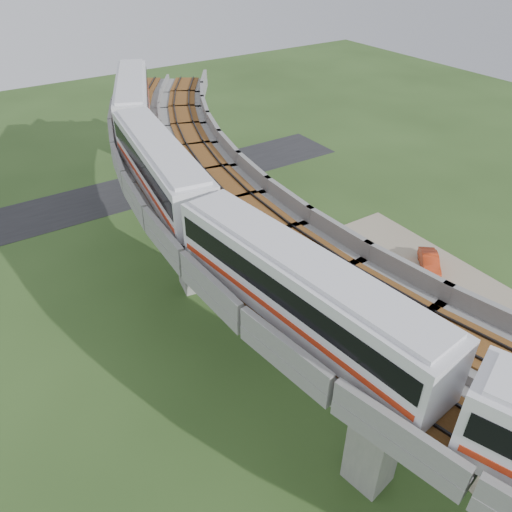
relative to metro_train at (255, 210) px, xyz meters
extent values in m
plane|color=#2C481D|center=(-0.35, -0.09, -12.31)|extent=(160.00, 160.00, 0.00)
cube|color=gray|center=(13.65, -2.09, -12.29)|extent=(18.00, 26.00, 0.04)
cube|color=#232326|center=(-0.35, 29.91, -12.29)|extent=(60.00, 8.00, 0.03)
cube|color=#99968E|center=(8.77, 31.71, -8.11)|extent=(2.86, 2.93, 8.40)
cube|color=#99968E|center=(8.77, 31.71, -3.31)|extent=(7.21, 5.74, 1.20)
cube|color=#99968E|center=(0.56, 10.33, -8.11)|extent=(2.35, 2.51, 8.40)
cube|color=#99968E|center=(0.56, 10.33, -3.31)|extent=(7.31, 3.58, 1.20)
cube|color=#99968E|center=(0.56, -10.50, -8.11)|extent=(2.35, 2.51, 8.40)
cube|color=#99968E|center=(0.56, -10.50, -3.31)|extent=(7.31, 3.58, 1.20)
cube|color=gray|center=(5.84, 26.45, -2.31)|extent=(16.42, 20.91, 0.80)
cube|color=gray|center=(1.98, 28.35, -1.41)|extent=(8.66, 17.08, 1.00)
cube|color=gray|center=(9.70, 24.55, -1.41)|extent=(8.66, 17.08, 1.00)
cube|color=brown|center=(3.87, 27.43, -1.85)|extent=(10.68, 18.08, 0.12)
cube|color=black|center=(3.87, 27.43, -1.73)|extent=(9.69, 17.59, 0.12)
cube|color=brown|center=(7.81, 25.48, -1.85)|extent=(10.68, 18.08, 0.12)
cube|color=black|center=(7.81, 25.48, -1.73)|extent=(9.69, 17.59, 0.12)
cube|color=gray|center=(0.35, 9.04, -2.31)|extent=(11.77, 20.03, 0.80)
cube|color=gray|center=(-3.90, 9.70, -1.41)|extent=(3.22, 18.71, 1.00)
cube|color=gray|center=(4.60, 8.39, -1.41)|extent=(3.22, 18.71, 1.00)
cube|color=brown|center=(-1.82, 9.38, -1.85)|extent=(5.44, 19.05, 0.12)
cube|color=black|center=(-1.82, 9.38, -1.73)|extent=(4.35, 18.88, 0.12)
cube|color=brown|center=(2.53, 8.71, -1.85)|extent=(5.44, 19.05, 0.12)
cube|color=black|center=(2.53, 8.71, -1.73)|extent=(4.35, 18.88, 0.12)
cube|color=gray|center=(0.35, -9.21, -2.31)|extent=(11.77, 20.03, 0.80)
cube|color=gray|center=(-3.90, -9.87, -1.41)|extent=(3.22, 18.71, 1.00)
cube|color=gray|center=(4.60, -8.56, -1.41)|extent=(3.22, 18.71, 1.00)
cube|color=brown|center=(-1.82, -9.55, -1.85)|extent=(5.44, 19.05, 0.12)
cube|color=black|center=(-1.82, -9.55, -1.73)|extent=(4.35, 18.88, 0.12)
cube|color=brown|center=(2.53, -8.88, -1.85)|extent=(5.44, 19.05, 0.12)
cube|color=black|center=(2.53, -8.88, -1.73)|extent=(4.35, 18.88, 0.12)
cube|color=silver|center=(-2.17, -6.96, -0.07)|extent=(4.34, 15.21, 3.20)
cube|color=silver|center=(-2.17, -6.96, 1.63)|extent=(3.72, 14.40, 0.22)
cube|color=black|center=(-2.17, -6.96, 0.38)|extent=(4.34, 14.62, 1.15)
cube|color=#B62D12|center=(-2.17, -6.96, -0.82)|extent=(4.34, 14.62, 0.30)
cube|color=black|center=(-2.17, -6.96, -1.53)|extent=(3.30, 12.88, 0.28)
cube|color=silver|center=(-1.94, 8.60, -0.07)|extent=(4.77, 15.23, 3.20)
cube|color=silver|center=(-1.94, 8.60, 1.63)|extent=(4.13, 14.41, 0.22)
cube|color=black|center=(-1.94, 8.60, 0.38)|extent=(4.74, 14.64, 1.15)
cube|color=#B62D12|center=(-1.94, 8.60, -0.82)|extent=(4.74, 14.64, 0.30)
cube|color=black|center=(-1.94, 8.60, -1.53)|extent=(3.66, 12.89, 0.28)
cube|color=silver|center=(2.14, 23.61, -0.07)|extent=(8.21, 14.90, 3.20)
cube|color=silver|center=(2.14, 23.61, 1.63)|extent=(7.43, 14.00, 0.22)
cube|color=black|center=(2.14, 23.61, 0.38)|extent=(8.04, 14.37, 1.15)
cube|color=#B62D12|center=(2.14, 23.61, -0.82)|extent=(8.04, 14.37, 0.30)
cube|color=black|center=(2.14, 23.61, -1.53)|extent=(6.61, 12.51, 0.28)
cylinder|color=#2D382D|center=(11.90, 19.21, -11.56)|extent=(0.08, 0.08, 1.50)
cube|color=#2D382D|center=(11.03, 16.89, -11.56)|extent=(1.69, 4.77, 1.40)
cylinder|color=#2D382D|center=(10.27, 14.54, -11.56)|extent=(0.08, 0.08, 1.50)
cube|color=#2D382D|center=(9.63, 12.16, -11.56)|extent=(1.23, 4.91, 1.40)
cylinder|color=#2D382D|center=(9.10, 9.74, -11.56)|extent=(0.08, 0.08, 1.50)
cube|color=#2D382D|center=(8.69, 7.30, -11.56)|extent=(0.75, 4.99, 1.40)
cylinder|color=#2D382D|center=(8.39, 4.85, -11.56)|extent=(0.08, 0.08, 1.50)
cube|color=#2D382D|center=(8.21, 2.39, -11.56)|extent=(0.27, 5.04, 1.40)
cylinder|color=#2D382D|center=(8.15, -0.09, -11.56)|extent=(0.08, 0.08, 1.50)
cube|color=#2D382D|center=(8.21, -2.56, -11.56)|extent=(0.27, 5.04, 1.40)
cylinder|color=#2D382D|center=(8.39, -5.02, -11.56)|extent=(0.08, 0.08, 1.50)
cube|color=#2D382D|center=(8.69, -7.48, -11.56)|extent=(0.75, 4.99, 1.40)
cylinder|color=#2D382D|center=(9.10, -9.91, -11.56)|extent=(0.08, 0.08, 1.50)
cube|color=#2D382D|center=(9.63, -12.33, -11.56)|extent=(1.23, 4.91, 1.40)
cylinder|color=#382314|center=(10.55, 22.07, -11.70)|extent=(0.18, 0.18, 1.23)
ellipsoid|color=#113511|center=(10.55, 22.07, -10.48)|extent=(2.00, 2.00, 1.70)
cylinder|color=#382314|center=(7.99, 15.41, -11.65)|extent=(0.18, 0.18, 1.31)
ellipsoid|color=#113511|center=(7.99, 15.41, -10.22)|extent=(2.59, 2.59, 2.20)
cylinder|color=#382314|center=(7.52, 8.70, -11.76)|extent=(0.18, 0.18, 1.10)
ellipsoid|color=#113511|center=(7.52, 8.70, -10.29)|extent=(3.08, 3.08, 2.62)
cylinder|color=#382314|center=(6.16, 0.05, -11.66)|extent=(0.18, 0.18, 1.30)
ellipsoid|color=#113511|center=(6.16, 0.05, -10.12)|extent=(2.96, 2.96, 2.52)
cylinder|color=#382314|center=(7.42, -10.01, -11.49)|extent=(0.18, 0.18, 1.64)
ellipsoid|color=#113511|center=(7.42, -10.01, -9.91)|extent=(2.54, 2.54, 2.16)
imported|color=white|center=(14.54, -6.12, -11.66)|extent=(3.48, 3.60, 1.22)
imported|color=#B33010|center=(19.12, 1.15, -11.59)|extent=(3.74, 4.07, 1.35)
imported|color=black|center=(11.91, 2.41, -11.65)|extent=(4.53, 2.53, 1.24)
camera|label=1|loc=(-13.43, -20.53, 13.70)|focal=35.00mm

